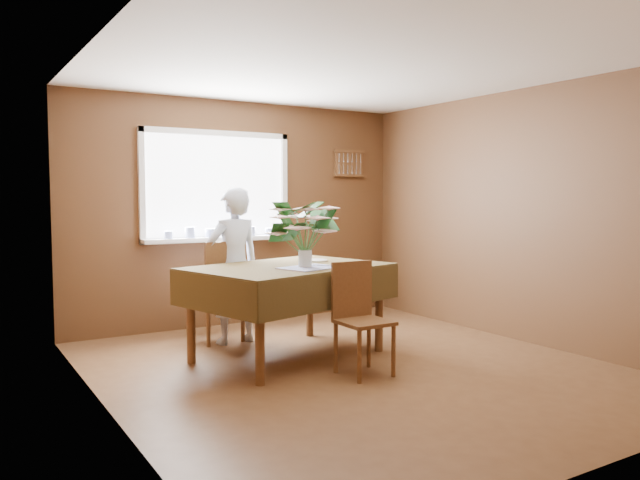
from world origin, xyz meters
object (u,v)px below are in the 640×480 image
chair_far (221,288)px  chair_near (359,312)px  dining_table (289,277)px  flower_bouquet (305,228)px  seated_woman (234,266)px

chair_far → chair_near: 1.67m
dining_table → chair_far: bearing=95.1°
dining_table → chair_near: 0.81m
chair_far → chair_near: chair_far is taller
dining_table → flower_bouquet: bearing=-88.7°
chair_far → flower_bouquet: flower_bouquet is taller
dining_table → seated_woman: (-0.20, 0.76, 0.04)m
dining_table → seated_woman: seated_woman is taller
chair_far → flower_bouquet: 1.26m
dining_table → chair_near: chair_near is taller
chair_far → seated_woman: size_ratio=0.66×
chair_far → flower_bouquet: (0.35, -1.04, 0.62)m
chair_far → chair_near: size_ratio=1.11×
chair_near → flower_bouquet: flower_bouquet is taller
flower_bouquet → chair_far: bearing=108.8°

